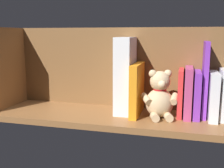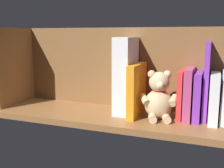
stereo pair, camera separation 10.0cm
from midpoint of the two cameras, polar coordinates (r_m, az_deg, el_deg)
ground_plane at (r=102.88cm, az=-2.80°, el=-6.75°), size 91.47×27.85×2.20cm
shelf_back_panel at (r=110.31cm, az=-1.02°, el=3.43°), size 91.47×1.50×31.69cm
shelf_side_divider at (r=120.06cm, az=-23.20°, el=3.16°), size 2.40×21.85×31.69cm
book_0 at (r=100.19cm, az=19.49°, el=-2.05°), size 2.96×12.70×17.35cm
book_1 at (r=99.23cm, az=17.58°, el=-2.34°), size 3.02×14.42×16.33cm
book_2 at (r=99.81cm, az=16.09°, el=0.85°), size 1.60×11.09×26.72cm
book_3 at (r=99.74cm, az=14.53°, el=-2.12°), size 2.33×13.12×16.33cm
book_4 at (r=99.38cm, az=12.83°, el=-1.69°), size 2.62×13.69×17.71cm
book_5 at (r=100.27cm, az=11.31°, el=-1.79°), size 1.69×12.30×16.80cm
teddy_bear at (r=96.61cm, az=7.01°, el=-2.68°), size 13.23×12.71×17.01cm
book_6 at (r=99.68cm, az=2.39°, el=-1.12°), size 2.72×17.48×18.67cm
dictionary_thick_white at (r=101.47cm, az=-0.03°, el=1.78°), size 5.81×14.19×28.04cm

